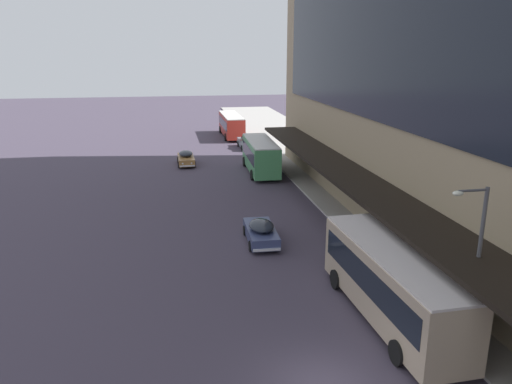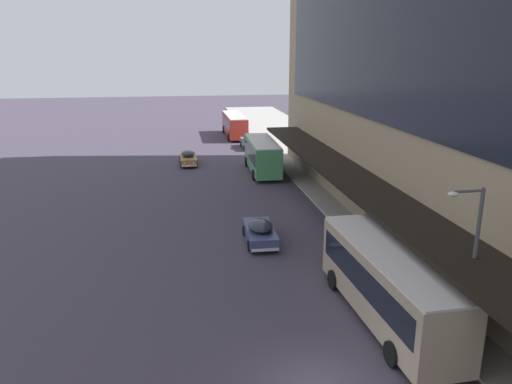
{
  "view_description": "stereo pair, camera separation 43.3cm",
  "coord_description": "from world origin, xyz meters",
  "px_view_note": "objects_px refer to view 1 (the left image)",
  "views": [
    {
      "loc": [
        -5.12,
        -14.69,
        11.79
      ],
      "look_at": [
        0.87,
        19.02,
        1.99
      ],
      "focal_mm": 35.0,
      "sensor_mm": 36.0,
      "label": 1
    },
    {
      "loc": [
        -4.7,
        -14.76,
        11.79
      ],
      "look_at": [
        0.87,
        19.02,
        1.99
      ],
      "focal_mm": 35.0,
      "sensor_mm": 36.0,
      "label": 2
    }
  ],
  "objects_px": {
    "transit_bus_kerbside_far": "(391,281)",
    "sedan_second_mid": "(186,158)",
    "sedan_trailing_mid": "(247,142)",
    "street_lamp": "(475,256)",
    "transit_bus_kerbside_front": "(261,154)",
    "sedan_lead_mid": "(261,231)",
    "transit_bus_kerbside_rear": "(231,124)",
    "pedestrian_at_kerb": "(418,253)"
  },
  "relations": [
    {
      "from": "transit_bus_kerbside_rear",
      "to": "sedan_trailing_mid",
      "type": "bearing_deg",
      "value": -84.81
    },
    {
      "from": "sedan_trailing_mid",
      "to": "street_lamp",
      "type": "distance_m",
      "value": 44.18
    },
    {
      "from": "sedan_trailing_mid",
      "to": "pedestrian_at_kerb",
      "type": "height_order",
      "value": "pedestrian_at_kerb"
    },
    {
      "from": "transit_bus_kerbside_rear",
      "to": "transit_bus_kerbside_far",
      "type": "xyz_separation_m",
      "value": [
        0.65,
        -50.27,
        0.15
      ]
    },
    {
      "from": "transit_bus_kerbside_far",
      "to": "pedestrian_at_kerb",
      "type": "height_order",
      "value": "transit_bus_kerbside_far"
    },
    {
      "from": "sedan_lead_mid",
      "to": "street_lamp",
      "type": "distance_m",
      "value": 14.61
    },
    {
      "from": "sedan_second_mid",
      "to": "transit_bus_kerbside_rear",
      "type": "bearing_deg",
      "value": 67.24
    },
    {
      "from": "transit_bus_kerbside_front",
      "to": "transit_bus_kerbside_far",
      "type": "bearing_deg",
      "value": -88.9
    },
    {
      "from": "transit_bus_kerbside_far",
      "to": "transit_bus_kerbside_front",
      "type": "bearing_deg",
      "value": 91.1
    },
    {
      "from": "transit_bus_kerbside_front",
      "to": "transit_bus_kerbside_far",
      "type": "distance_m",
      "value": 28.63
    },
    {
      "from": "sedan_lead_mid",
      "to": "transit_bus_kerbside_far",
      "type": "bearing_deg",
      "value": -69.08
    },
    {
      "from": "sedan_second_mid",
      "to": "sedan_lead_mid",
      "type": "bearing_deg",
      "value": -80.83
    },
    {
      "from": "transit_bus_kerbside_rear",
      "to": "street_lamp",
      "type": "xyz_separation_m",
      "value": [
        2.78,
        -52.83,
        2.27
      ]
    },
    {
      "from": "sedan_lead_mid",
      "to": "street_lamp",
      "type": "relative_size",
      "value": 0.69
    },
    {
      "from": "sedan_second_mid",
      "to": "sedan_lead_mid",
      "type": "relative_size",
      "value": 0.97
    },
    {
      "from": "transit_bus_kerbside_far",
      "to": "sedan_second_mid",
      "type": "relative_size",
      "value": 2.27
    },
    {
      "from": "transit_bus_kerbside_front",
      "to": "transit_bus_kerbside_rear",
      "type": "distance_m",
      "value": 21.65
    },
    {
      "from": "transit_bus_kerbside_far",
      "to": "sedan_second_mid",
      "type": "bearing_deg",
      "value": 102.92
    },
    {
      "from": "transit_bus_kerbside_rear",
      "to": "transit_bus_kerbside_far",
      "type": "distance_m",
      "value": 50.27
    },
    {
      "from": "sedan_lead_mid",
      "to": "sedan_trailing_mid",
      "type": "relative_size",
      "value": 0.99
    },
    {
      "from": "transit_bus_kerbside_rear",
      "to": "sedan_trailing_mid",
      "type": "relative_size",
      "value": 2.21
    },
    {
      "from": "sedan_lead_mid",
      "to": "street_lamp",
      "type": "xyz_separation_m",
      "value": [
        6.06,
        -12.87,
        3.32
      ]
    },
    {
      "from": "transit_bus_kerbside_rear",
      "to": "street_lamp",
      "type": "height_order",
      "value": "street_lamp"
    },
    {
      "from": "sedan_second_mid",
      "to": "sedan_lead_mid",
      "type": "height_order",
      "value": "sedan_second_mid"
    },
    {
      "from": "sedan_trailing_mid",
      "to": "street_lamp",
      "type": "xyz_separation_m",
      "value": [
        1.97,
        -44.01,
        3.24
      ]
    },
    {
      "from": "pedestrian_at_kerb",
      "to": "street_lamp",
      "type": "bearing_deg",
      "value": -102.22
    },
    {
      "from": "transit_bus_kerbside_rear",
      "to": "street_lamp",
      "type": "bearing_deg",
      "value": -86.99
    },
    {
      "from": "transit_bus_kerbside_front",
      "to": "pedestrian_at_kerb",
      "type": "bearing_deg",
      "value": -80.22
    },
    {
      "from": "transit_bus_kerbside_front",
      "to": "transit_bus_kerbside_rear",
      "type": "relative_size",
      "value": 0.88
    },
    {
      "from": "sedan_lead_mid",
      "to": "pedestrian_at_kerb",
      "type": "xyz_separation_m",
      "value": [
        7.57,
        -5.91,
        0.45
      ]
    },
    {
      "from": "sedan_second_mid",
      "to": "pedestrian_at_kerb",
      "type": "bearing_deg",
      "value": -68.77
    },
    {
      "from": "transit_bus_kerbside_rear",
      "to": "transit_bus_kerbside_front",
      "type": "bearing_deg",
      "value": -89.72
    },
    {
      "from": "sedan_second_mid",
      "to": "pedestrian_at_kerb",
      "type": "xyz_separation_m",
      "value": [
        11.31,
        -29.12,
        0.45
      ]
    },
    {
      "from": "sedan_second_mid",
      "to": "sedan_trailing_mid",
      "type": "height_order",
      "value": "sedan_trailing_mid"
    },
    {
      "from": "transit_bus_kerbside_front",
      "to": "pedestrian_at_kerb",
      "type": "distance_m",
      "value": 24.59
    },
    {
      "from": "transit_bus_kerbside_front",
      "to": "sedan_second_mid",
      "type": "xyz_separation_m",
      "value": [
        -7.14,
        4.89,
        -1.13
      ]
    },
    {
      "from": "sedan_lead_mid",
      "to": "sedan_trailing_mid",
      "type": "distance_m",
      "value": 31.41
    },
    {
      "from": "sedan_second_mid",
      "to": "sedan_trailing_mid",
      "type": "distance_m",
      "value": 11.15
    },
    {
      "from": "street_lamp",
      "to": "transit_bus_kerbside_far",
      "type": "bearing_deg",
      "value": 129.6
    },
    {
      "from": "transit_bus_kerbside_front",
      "to": "sedan_trailing_mid",
      "type": "xyz_separation_m",
      "value": [
        0.7,
        12.83,
        -1.05
      ]
    },
    {
      "from": "transit_bus_kerbside_far",
      "to": "sedan_trailing_mid",
      "type": "bearing_deg",
      "value": 89.8
    },
    {
      "from": "transit_bus_kerbside_rear",
      "to": "sedan_second_mid",
      "type": "xyz_separation_m",
      "value": [
        -7.03,
        -16.76,
        -1.05
      ]
    }
  ]
}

